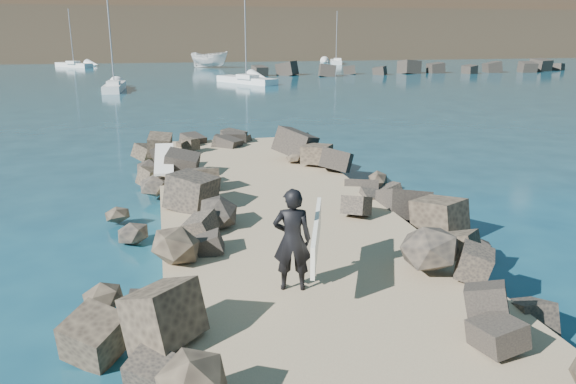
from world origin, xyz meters
name	(u,v)px	position (x,y,z in m)	size (l,w,h in m)	color
ground	(279,237)	(0.00, 0.00, 0.00)	(800.00, 800.00, 0.00)	#0F384C
jetty	(298,254)	(0.00, -2.00, 0.30)	(6.00, 26.00, 0.60)	#8C7759
riprap_left	(167,249)	(-2.90, -1.50, 0.50)	(2.60, 22.00, 1.00)	black
riprap_right	(407,229)	(2.90, -1.50, 0.50)	(2.60, 22.00, 1.00)	black
breakwater_secondary	(452,68)	(35.00, 55.00, 0.60)	(52.00, 4.00, 1.20)	black
surfboard_resting	(164,162)	(-2.81, 4.97, 1.04)	(0.60, 2.41, 0.08)	white
boat_imported	(209,59)	(4.98, 73.73, 1.22)	(2.38, 6.32, 2.44)	silver
surfer_with_board	(296,239)	(-0.61, -4.28, 1.57)	(1.26, 2.28, 1.92)	black
sailboat_d	(336,62)	(26.98, 79.98, 0.35)	(3.41, 7.44, 8.75)	silver
sailboat_e	(74,65)	(-15.25, 79.69, 0.35)	(6.12, 6.39, 8.73)	silver
sailboat_a	(114,87)	(-6.75, 40.65, 0.35)	(1.76, 6.79, 8.15)	silver
sailboat_c	(246,80)	(6.23, 45.68, 0.35)	(5.58, 7.98, 9.72)	silver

